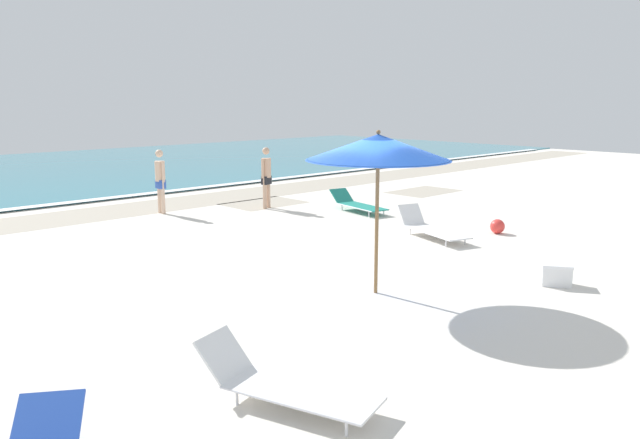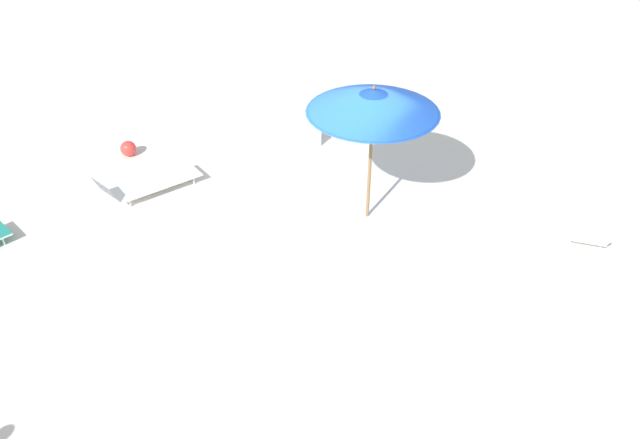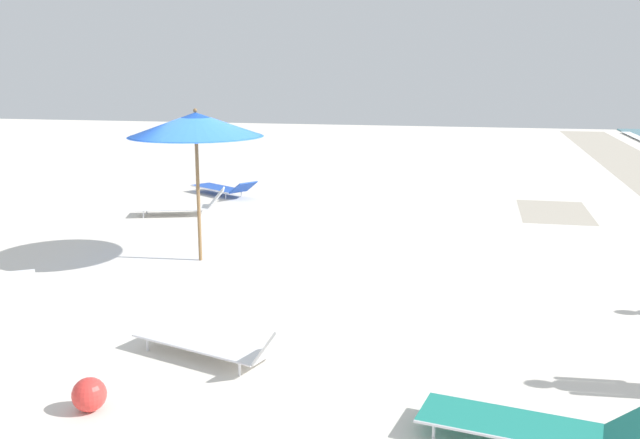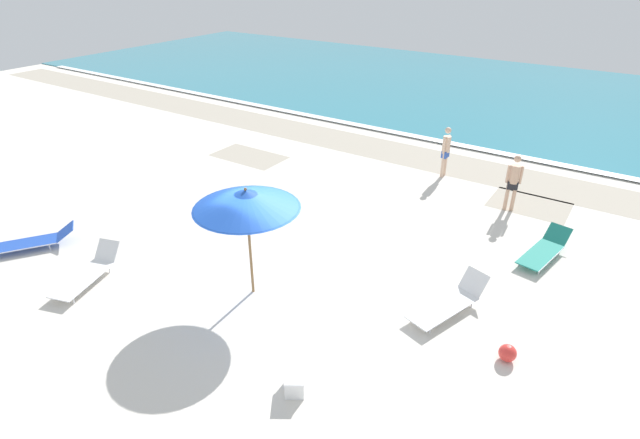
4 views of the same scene
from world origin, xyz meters
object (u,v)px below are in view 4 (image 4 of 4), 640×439
at_px(sun_lounger_under_umbrella, 544,250).
at_px(cooler_box, 295,382).
at_px(beach_umbrella, 246,200).
at_px(sun_lounger_beside_umbrella, 31,241).
at_px(beachgoer_shoreline_child, 446,149).
at_px(sun_lounger_near_water_left, 449,302).
at_px(beach_ball, 508,353).
at_px(sun_lounger_near_water_right, 88,273).
at_px(beachgoer_wading_adult, 514,180).

relative_size(sun_lounger_under_umbrella, cooler_box, 3.47).
bearing_deg(cooler_box, sun_lounger_under_umbrella, 126.06).
height_order(beach_umbrella, sun_lounger_beside_umbrella, beach_umbrella).
height_order(beach_umbrella, beachgoer_shoreline_child, beach_umbrella).
relative_size(beach_umbrella, sun_lounger_under_umbrella, 1.25).
bearing_deg(sun_lounger_near_water_left, beach_ball, -10.81).
bearing_deg(beach_umbrella, sun_lounger_near_water_right, -152.68).
distance_m(beach_umbrella, cooler_box, 3.83).
xyz_separation_m(sun_lounger_near_water_left, beach_ball, (1.48, -0.83, -0.05)).
relative_size(sun_lounger_near_water_right, beach_ball, 6.08).
relative_size(sun_lounger_beside_umbrella, sun_lounger_near_water_left, 0.98).
bearing_deg(beachgoer_shoreline_child, cooler_box, 10.58).
bearing_deg(beachgoer_wading_adult, sun_lounger_near_water_right, -147.20).
height_order(sun_lounger_beside_umbrella, beachgoer_shoreline_child, beachgoer_shoreline_child).
xyz_separation_m(sun_lounger_under_umbrella, sun_lounger_beside_umbrella, (-11.41, -7.07, -0.01)).
bearing_deg(cooler_box, beachgoer_shoreline_child, 154.40).
bearing_deg(beach_ball, beach_umbrella, -169.50).
relative_size(sun_lounger_near_water_right, beachgoer_shoreline_child, 1.18).
relative_size(beach_umbrella, cooler_box, 4.34).
relative_size(beach_umbrella, beach_ball, 7.76).
height_order(sun_lounger_under_umbrella, sun_lounger_near_water_left, sun_lounger_near_water_left).
height_order(sun_lounger_under_umbrella, beachgoer_shoreline_child, beachgoer_shoreline_child).
xyz_separation_m(sun_lounger_near_water_left, sun_lounger_near_water_right, (-7.59, -3.69, 0.00)).
xyz_separation_m(sun_lounger_near_water_right, cooler_box, (6.11, -0.01, -0.03)).
bearing_deg(cooler_box, sun_lounger_beside_umbrella, -123.44).
bearing_deg(beachgoer_wading_adult, sun_lounger_beside_umbrella, -155.93).
bearing_deg(sun_lounger_under_umbrella, sun_lounger_near_water_right, -130.36).
xyz_separation_m(sun_lounger_beside_umbrella, cooler_box, (8.69, -0.06, -0.02)).
bearing_deg(sun_lounger_beside_umbrella, beachgoer_wading_adult, 76.92).
bearing_deg(sun_lounger_near_water_right, beachgoer_wading_adult, 34.20).
distance_m(sun_lounger_under_umbrella, sun_lounger_near_water_right, 11.35).
height_order(sun_lounger_near_water_right, beach_ball, sun_lounger_near_water_right).
relative_size(sun_lounger_near_water_left, sun_lounger_near_water_right, 1.05).
bearing_deg(sun_lounger_under_umbrella, beach_umbrella, -124.19).
bearing_deg(sun_lounger_near_water_left, beachgoer_wading_adult, 110.83).
bearing_deg(sun_lounger_beside_umbrella, sun_lounger_near_water_right, 32.63).
distance_m(beach_ball, cooler_box, 4.13).
bearing_deg(beachgoer_wading_adult, cooler_box, -116.51).
bearing_deg(cooler_box, beach_ball, 101.03).
height_order(sun_lounger_beside_umbrella, sun_lounger_near_water_right, sun_lounger_near_water_right).
height_order(beach_ball, cooler_box, cooler_box).
relative_size(sun_lounger_under_umbrella, beachgoer_wading_adult, 1.20).
height_order(sun_lounger_near_water_left, cooler_box, sun_lounger_near_water_left).
distance_m(beachgoer_shoreline_child, beach_ball, 9.00).
bearing_deg(sun_lounger_near_water_right, beachgoer_shoreline_child, 48.62).
bearing_deg(beach_umbrella, sun_lounger_under_umbrella, 45.04).
relative_size(sun_lounger_near_water_left, beachgoer_shoreline_child, 1.23).
distance_m(sun_lounger_near_water_right, beachgoer_shoreline_child, 11.71).
relative_size(beach_umbrella, sun_lounger_beside_umbrella, 1.24).
distance_m(sun_lounger_near_water_left, beachgoer_shoreline_child, 7.61).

